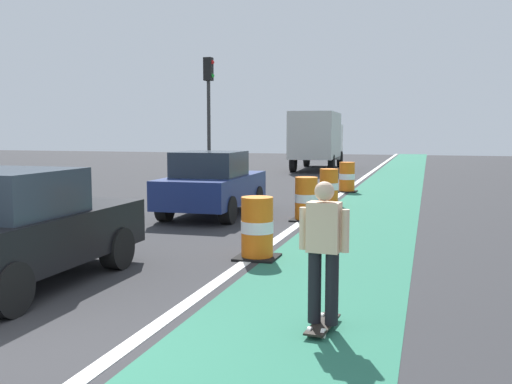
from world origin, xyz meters
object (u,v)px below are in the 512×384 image
parked_sedan_nearest (18,229)px  parked_sedan_second (212,184)px  traffic_barrel_back (329,187)px  traffic_barrel_far (347,177)px  delivery_truck_down_block (318,137)px  traffic_barrel_front (257,229)px  traffic_light_corner (209,99)px  traffic_barrel_mid (306,199)px  skateboarder_on_lane (324,251)px

parked_sedan_nearest → parked_sedan_second: size_ratio=0.99×
traffic_barrel_back → traffic_barrel_far: size_ratio=1.00×
traffic_barrel_back → delivery_truck_down_block: delivery_truck_down_block is taller
traffic_barrel_front → traffic_barrel_far: size_ratio=1.00×
parked_sedan_nearest → traffic_light_corner: size_ratio=0.81×
traffic_light_corner → traffic_barrel_front: bearing=-65.1°
traffic_barrel_back → delivery_truck_down_block: 15.81m
traffic_barrel_far → traffic_barrel_mid: bearing=-90.4°
parked_sedan_nearest → traffic_barrel_front: parked_sedan_nearest is taller
delivery_truck_down_block → traffic_barrel_far: bearing=-74.2°
traffic_barrel_front → traffic_light_corner: 13.63m
parked_sedan_nearest → skateboarder_on_lane: bearing=-7.3°
parked_sedan_nearest → traffic_barrel_far: 14.54m
traffic_barrel_far → traffic_light_corner: bearing=174.6°
skateboarder_on_lane → delivery_truck_down_block: delivery_truck_down_block is taller
traffic_barrel_back → traffic_light_corner: (-5.57, 4.38, 2.97)m
traffic_barrel_mid → traffic_barrel_far: 7.07m
traffic_barrel_mid → traffic_barrel_far: same height
skateboarder_on_lane → parked_sedan_nearest: size_ratio=0.41×
traffic_barrel_far → delivery_truck_down_block: bearing=105.8°
skateboarder_on_lane → traffic_light_corner: bearing=115.6°
delivery_truck_down_block → traffic_barrel_back: bearing=-78.1°
traffic_light_corner → delivery_truck_down_block: bearing=78.1°
parked_sedan_second → delivery_truck_down_block: size_ratio=0.54×
parked_sedan_second → traffic_barrel_far: 7.43m
skateboarder_on_lane → traffic_barrel_mid: 8.00m
traffic_light_corner → traffic_barrel_mid: bearing=-53.9°
parked_sedan_second → traffic_light_corner: (-2.99, 7.48, 2.67)m
parked_sedan_nearest → traffic_barrel_back: size_ratio=3.77×
parked_sedan_second → delivery_truck_down_block: (-0.67, 18.52, 1.01)m
parked_sedan_nearest → parked_sedan_second: (0.18, 7.32, 0.00)m
parked_sedan_second → traffic_light_corner: 8.49m
parked_sedan_nearest → parked_sedan_second: same height
traffic_barrel_mid → traffic_barrel_back: 3.22m
traffic_barrel_back → traffic_light_corner: 7.68m
traffic_barrel_front → traffic_barrel_mid: bearing=90.7°
skateboarder_on_lane → delivery_truck_down_block: size_ratio=0.22×
traffic_barrel_mid → traffic_barrel_back: bearing=89.5°
traffic_barrel_back → parked_sedan_second: bearing=-129.7°
skateboarder_on_lane → traffic_barrel_far: skateboarder_on_lane is taller
traffic_barrel_front → traffic_barrel_mid: same height
skateboarder_on_lane → parked_sedan_second: parked_sedan_second is taller
traffic_barrel_far → delivery_truck_down_block: (-3.27, 11.57, 1.31)m
traffic_barrel_front → delivery_truck_down_block: delivery_truck_down_block is taller
delivery_truck_down_block → traffic_light_corner: traffic_light_corner is taller
traffic_barrel_mid → traffic_light_corner: bearing=126.1°
skateboarder_on_lane → traffic_barrel_far: bearing=96.8°
parked_sedan_nearest → traffic_light_corner: 15.30m
skateboarder_on_lane → parked_sedan_second: 9.03m
parked_sedan_nearest → traffic_barrel_back: (2.76, 10.42, -0.30)m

